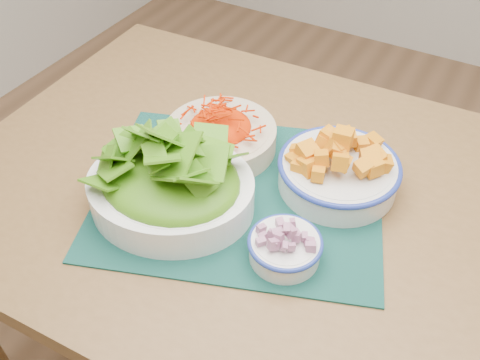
# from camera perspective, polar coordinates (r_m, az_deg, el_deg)

# --- Properties ---
(table) EXTENTS (1.30, 0.89, 0.75)m
(table) POSITION_cam_1_polar(r_m,az_deg,el_deg) (1.05, 4.82, -5.18)
(table) COLOR brown
(table) RESTS_ON ground
(placemat) EXTENTS (0.62, 0.57, 0.00)m
(placemat) POSITION_cam_1_polar(r_m,az_deg,el_deg) (0.98, 0.00, -1.36)
(placemat) COLOR #082A26
(placemat) RESTS_ON table
(carrot_bowl) EXTENTS (0.27, 0.27, 0.08)m
(carrot_bowl) POSITION_cam_1_polar(r_m,az_deg,el_deg) (1.05, -2.09, 5.08)
(carrot_bowl) COLOR beige
(carrot_bowl) RESTS_ON placemat
(squash_bowl) EXTENTS (0.27, 0.27, 0.12)m
(squash_bowl) POSITION_cam_1_polar(r_m,az_deg,el_deg) (0.97, 10.60, 1.77)
(squash_bowl) COLOR silver
(squash_bowl) RESTS_ON placemat
(lettuce_bowl) EXTENTS (0.35, 0.32, 0.15)m
(lettuce_bowl) POSITION_cam_1_polar(r_m,az_deg,el_deg) (0.92, -7.51, 0.28)
(lettuce_bowl) COLOR white
(lettuce_bowl) RESTS_ON placemat
(onion_bowl) EXTENTS (0.13, 0.13, 0.06)m
(onion_bowl) POSITION_cam_1_polar(r_m,az_deg,el_deg) (0.86, 4.84, -6.84)
(onion_bowl) COLOR white
(onion_bowl) RESTS_ON placemat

